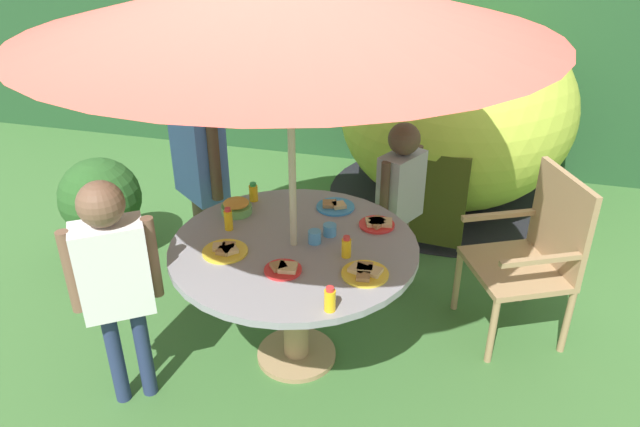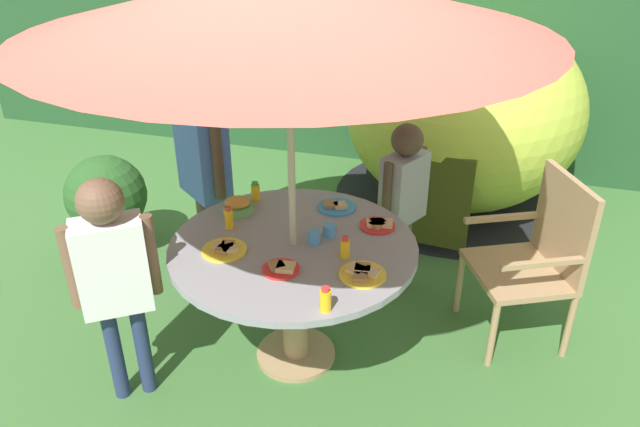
% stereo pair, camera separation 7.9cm
% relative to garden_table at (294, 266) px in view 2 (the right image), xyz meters
% --- Properties ---
extents(ground_plane, '(10.00, 10.00, 0.02)m').
position_rel_garden_table_xyz_m(ground_plane, '(0.00, 0.00, -0.62)').
color(ground_plane, '#3D6B33').
extents(hedge_backdrop, '(9.00, 0.70, 2.02)m').
position_rel_garden_table_xyz_m(hedge_backdrop, '(0.00, 3.20, 0.40)').
color(hedge_backdrop, '#234C28').
rests_on(hedge_backdrop, ground_plane).
extents(garden_table, '(1.28, 1.28, 0.75)m').
position_rel_garden_table_xyz_m(garden_table, '(0.00, 0.00, 0.00)').
color(garden_table, tan).
rests_on(garden_table, ground_plane).
extents(patio_umbrella, '(2.32, 2.32, 2.08)m').
position_rel_garden_table_xyz_m(patio_umbrella, '(0.00, 0.00, 1.33)').
color(patio_umbrella, '#B7AD8C').
rests_on(patio_umbrella, ground_plane).
extents(wooden_chair, '(0.67, 0.69, 1.00)m').
position_rel_garden_table_xyz_m(wooden_chair, '(1.24, 0.60, -0.06)').
color(wooden_chair, tan).
rests_on(wooden_chair, ground_plane).
extents(dome_tent, '(2.22, 2.22, 1.54)m').
position_rel_garden_table_xyz_m(dome_tent, '(0.67, 2.29, 0.15)').
color(dome_tent, '#B2C63F').
rests_on(dome_tent, ground_plane).
extents(potted_plant, '(0.55, 0.55, 0.76)m').
position_rel_garden_table_xyz_m(potted_plant, '(-1.60, 0.66, -0.18)').
color(potted_plant, '#595960').
rests_on(potted_plant, ground_plane).
extents(child_in_grey_shirt, '(0.28, 0.36, 1.14)m').
position_rel_garden_table_xyz_m(child_in_grey_shirt, '(0.43, 0.84, 0.12)').
color(child_in_grey_shirt, brown).
rests_on(child_in_grey_shirt, ground_plane).
extents(child_in_blue_shirt, '(0.41, 0.38, 1.41)m').
position_rel_garden_table_xyz_m(child_in_blue_shirt, '(-0.79, 0.61, 0.29)').
color(child_in_blue_shirt, brown).
rests_on(child_in_blue_shirt, ground_plane).
extents(child_in_white_shirt, '(0.37, 0.33, 1.24)m').
position_rel_garden_table_xyz_m(child_in_white_shirt, '(-0.72, -0.50, 0.18)').
color(child_in_white_shirt, navy).
rests_on(child_in_white_shirt, ground_plane).
extents(snack_bowl, '(0.17, 0.17, 0.08)m').
position_rel_garden_table_xyz_m(snack_bowl, '(-0.41, 0.24, 0.18)').
color(snack_bowl, '#66B259').
rests_on(snack_bowl, garden_table).
extents(plate_far_right, '(0.23, 0.23, 0.03)m').
position_rel_garden_table_xyz_m(plate_far_right, '(-0.31, -0.16, 0.15)').
color(plate_far_right, yellow).
rests_on(plate_far_right, garden_table).
extents(plate_mid_left, '(0.19, 0.19, 0.03)m').
position_rel_garden_table_xyz_m(plate_mid_left, '(0.38, 0.30, 0.15)').
color(plate_mid_left, red).
rests_on(plate_mid_left, garden_table).
extents(plate_near_right, '(0.18, 0.18, 0.03)m').
position_rel_garden_table_xyz_m(plate_near_right, '(0.02, -0.25, 0.15)').
color(plate_near_right, red).
rests_on(plate_near_right, garden_table).
extents(plate_far_left, '(0.22, 0.22, 0.03)m').
position_rel_garden_table_xyz_m(plate_far_left, '(0.40, -0.18, 0.15)').
color(plate_far_left, yellow).
rests_on(plate_far_left, garden_table).
extents(plate_mid_right, '(0.22, 0.22, 0.03)m').
position_rel_garden_table_xyz_m(plate_mid_right, '(0.11, 0.44, 0.15)').
color(plate_mid_right, '#338CD8').
rests_on(plate_mid_right, garden_table).
extents(juice_bottle_near_left, '(0.05, 0.05, 0.11)m').
position_rel_garden_table_xyz_m(juice_bottle_near_left, '(-0.37, 0.41, 0.19)').
color(juice_bottle_near_left, yellow).
rests_on(juice_bottle_near_left, garden_table).
extents(juice_bottle_center_front, '(0.05, 0.05, 0.11)m').
position_rel_garden_table_xyz_m(juice_bottle_center_front, '(0.28, -0.05, 0.19)').
color(juice_bottle_center_front, yellow).
rests_on(juice_bottle_center_front, garden_table).
extents(juice_bottle_center_back, '(0.05, 0.05, 0.12)m').
position_rel_garden_table_xyz_m(juice_bottle_center_back, '(0.31, -0.48, 0.19)').
color(juice_bottle_center_back, yellow).
rests_on(juice_bottle_center_back, garden_table).
extents(juice_bottle_front_edge, '(0.05, 0.05, 0.13)m').
position_rel_garden_table_xyz_m(juice_bottle_front_edge, '(-0.38, 0.06, 0.20)').
color(juice_bottle_front_edge, yellow).
rests_on(juice_bottle_front_edge, garden_table).
extents(cup_near, '(0.07, 0.07, 0.07)m').
position_rel_garden_table_xyz_m(cup_near, '(0.10, 0.04, 0.17)').
color(cup_near, '#4C99D8').
rests_on(cup_near, garden_table).
extents(cup_far, '(0.07, 0.07, 0.06)m').
position_rel_garden_table_xyz_m(cup_far, '(0.15, 0.14, 0.17)').
color(cup_far, '#4C99D8').
rests_on(cup_far, garden_table).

